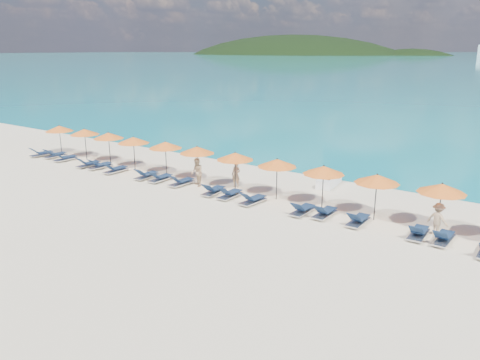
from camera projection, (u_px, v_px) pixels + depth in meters
The scene contains 35 objects.
ground at pixel (204, 218), 22.39m from camera, with size 1400.00×1400.00×0.00m, color beige.
headland_main at pixel (290, 84), 623.58m from camera, with size 374.00×242.00×126.50m.
headland_small at pixel (409, 86), 554.74m from camera, with size 162.00×126.00×85.50m.
jetski at pixel (329, 181), 27.48m from camera, with size 1.08×2.33×0.80m.
beachgoer_a at pixel (236, 175), 27.13m from camera, with size 0.56×0.37×1.54m, color tan.
beachgoer_b at pixel (197, 172), 27.35m from camera, with size 0.81×0.47×1.67m, color tan.
beachgoer_c at pixel (438, 219), 20.15m from camera, with size 0.94×0.44×1.46m, color tan.
umbrella_0 at pixel (59, 128), 35.19m from camera, with size 2.10×2.10×2.28m.
umbrella_1 at pixel (84, 132), 33.78m from camera, with size 2.10×2.10×2.28m.
umbrella_2 at pixel (108, 136), 32.33m from camera, with size 2.10×2.10×2.28m.
umbrella_3 at pixel (133, 140), 30.72m from camera, with size 2.10×2.10×2.28m.
umbrella_4 at pixel (165, 145), 29.16m from camera, with size 2.10×2.10×2.28m.
umbrella_5 at pixel (197, 150), 27.73m from camera, with size 2.10×2.10×2.28m.
umbrella_6 at pixel (235, 156), 26.12m from camera, with size 2.10×2.10×2.28m.
umbrella_7 at pixel (277, 163), 24.61m from camera, with size 2.10×2.10×2.28m.
umbrella_8 at pixel (324, 170), 23.15m from camera, with size 2.10×2.10×2.28m.
umbrella_9 at pixel (377, 179), 21.59m from camera, with size 2.10×2.10×2.28m.
umbrella_10 at pixel (442, 188), 20.14m from camera, with size 2.10×2.10×2.28m.
lounger_0 at pixel (41, 153), 35.05m from camera, with size 0.79×1.75×0.66m.
lounger_1 at pixel (55, 155), 34.60m from camera, with size 0.64×1.71×0.66m.
lounger_2 at pixel (65, 158), 33.62m from camera, with size 0.74×1.74×0.66m.
lounger_3 at pixel (88, 164), 31.90m from camera, with size 0.70×1.73×0.66m.
lounger_4 at pixel (100, 165), 31.47m from camera, with size 0.72×1.73×0.66m.
lounger_5 at pixel (115, 169), 30.43m from camera, with size 0.62×1.70×0.66m.
lounger_6 at pixel (146, 175), 29.05m from camera, with size 0.69×1.73×0.66m.
lounger_7 at pixel (160, 178), 28.45m from camera, with size 0.63×1.70×0.66m.
lounger_8 at pixel (181, 182), 27.59m from camera, with size 0.75×1.74×0.66m.
lounger_9 at pixel (213, 191), 25.90m from camera, with size 0.75×1.74×0.66m.
lounger_10 at pixel (230, 194), 25.28m from camera, with size 0.65×1.71×0.66m.
lounger_11 at pixel (253, 200), 24.34m from camera, with size 0.79×1.75×0.66m.
lounger_12 at pixel (302, 210), 22.84m from camera, with size 0.65×1.71×0.66m.
lounger_13 at pixel (325, 212), 22.44m from camera, with size 0.67×1.72×0.66m.
lounger_14 at pixel (358, 220), 21.46m from camera, with size 0.63×1.70×0.66m.
lounger_15 at pixel (418, 233), 19.99m from camera, with size 0.69×1.73×0.66m.
lounger_16 at pixel (443, 238), 19.45m from camera, with size 0.67×1.72×0.66m.
Camera 1 is at (13.63, -16.15, 7.83)m, focal length 35.00 mm.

